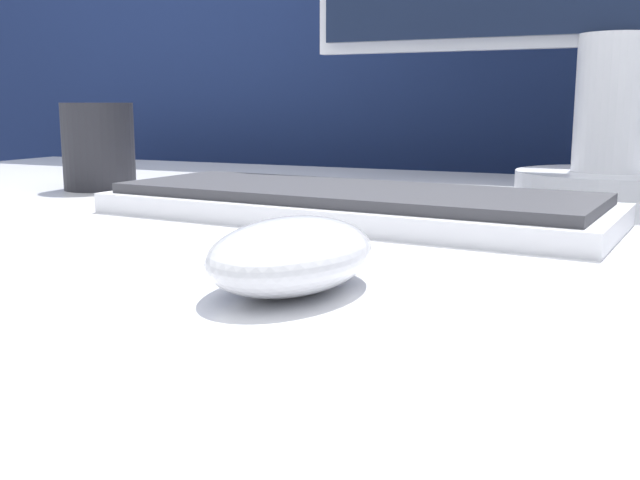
{
  "coord_description": "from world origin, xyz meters",
  "views": [
    {
      "loc": [
        0.11,
        -0.52,
        0.85
      ],
      "look_at": [
        -0.05,
        -0.18,
        0.78
      ],
      "focal_mm": 42.0,
      "sensor_mm": 36.0,
      "label": 1
    }
  ],
  "objects": [
    {
      "name": "partition_panel",
      "position": [
        0.0,
        0.57,
        0.69
      ],
      "size": [
        5.0,
        0.03,
        1.39
      ],
      "color": "navy",
      "rests_on": "ground_plane"
    },
    {
      "name": "computer_mouse_near",
      "position": [
        -0.05,
        -0.21,
        0.78
      ],
      "size": [
        0.07,
        0.11,
        0.03
      ],
      "rotation": [
        0.0,
        0.0,
        -0.04
      ],
      "color": "silver",
      "rests_on": "desk"
    },
    {
      "name": "keyboard",
      "position": [
        -0.11,
        0.01,
        0.77
      ],
      "size": [
        0.4,
        0.18,
        0.02
      ],
      "rotation": [
        0.0,
        0.0,
        -0.08
      ],
      "color": "silver",
      "rests_on": "desk"
    },
    {
      "name": "mug",
      "position": [
        -0.42,
        0.09,
        0.8
      ],
      "size": [
        0.07,
        0.07,
        0.09
      ],
      "color": "#232328",
      "rests_on": "desk"
    }
  ]
}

